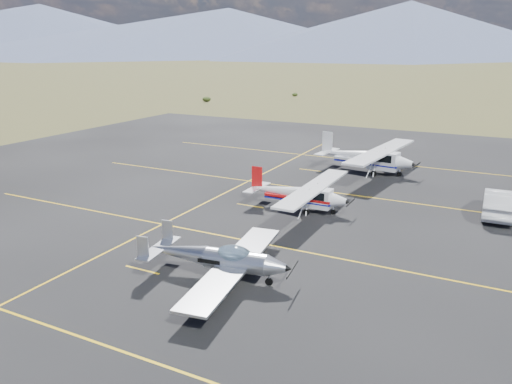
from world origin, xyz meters
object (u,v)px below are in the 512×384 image
Objects in this scene: aircraft_low_wing at (220,259)px; aircraft_cessna at (299,193)px; aircraft_plain at (367,156)px; sedan at (499,203)px.

aircraft_low_wing is 10.87m from aircraft_cessna.
aircraft_cessna is 11.84m from aircraft_plain.
aircraft_cessna is at bearing 85.15° from aircraft_low_wing.
aircraft_plain reaches higher than sedan.
aircraft_cessna is (-0.60, 10.85, 0.15)m from aircraft_low_wing.
aircraft_plain is (0.67, 22.62, 0.38)m from aircraft_low_wing.
aircraft_low_wing is 18.80m from sedan.
aircraft_cessna reaches higher than aircraft_low_wing.
aircraft_plain is (1.27, 11.77, 0.24)m from aircraft_cessna.
aircraft_cessna is 12.37m from sedan.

